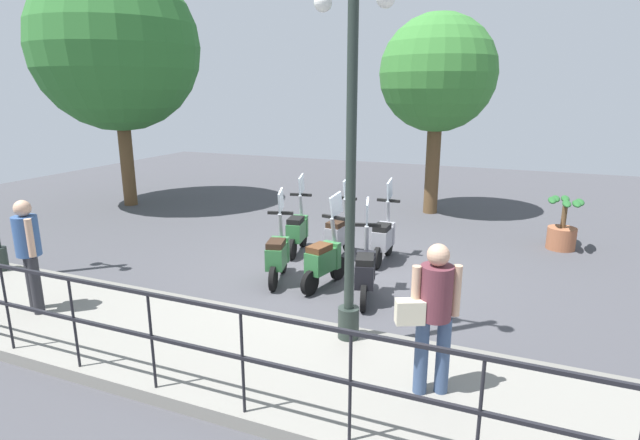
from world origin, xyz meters
TOP-DOWN VIEW (x-y plane):
  - ground_plane at (0.00, 0.00)m, footprint 28.00×28.00m
  - promenade_walkway at (-3.15, 0.00)m, footprint 2.20×20.00m
  - fence_railing at (-4.20, -0.00)m, footprint 0.04×16.03m
  - lamp_post_near at (-2.40, -0.96)m, footprint 0.26×0.90m
  - pedestrian_with_bag at (-3.19, -2.11)m, footprint 0.49×0.60m
  - pedestrian_distant at (-3.33, 3.34)m, footprint 0.43×0.45m
  - tree_large at (2.95, 7.46)m, footprint 4.37×4.37m
  - tree_distant at (5.24, -0.58)m, footprint 2.89×2.89m
  - potted_palm at (3.11, -3.63)m, footprint 1.06×0.66m
  - scooter_near_0 at (-0.89, -0.70)m, footprint 1.21×0.52m
  - scooter_near_1 at (-0.64, 0.08)m, footprint 1.22×0.50m
  - scooter_near_2 at (-0.70, 0.90)m, footprint 1.21×0.53m
  - scooter_far_0 at (0.96, -0.48)m, footprint 1.23×0.44m
  - scooter_far_1 at (0.87, 0.37)m, footprint 1.23×0.44m
  - scooter_far_2 at (0.82, 1.24)m, footprint 1.23×0.47m

SIDE VIEW (x-z plane):
  - ground_plane at x=0.00m, z-range 0.00..0.00m
  - promenade_walkway at x=-3.15m, z-range 0.00..0.15m
  - potted_palm at x=3.11m, z-range -0.08..0.97m
  - scooter_near_0 at x=-0.89m, z-range -0.29..1.25m
  - scooter_near_1 at x=-0.64m, z-range -0.29..1.25m
  - scooter_near_2 at x=-0.70m, z-range -0.29..1.25m
  - scooter_far_0 at x=0.96m, z-range -0.29..1.25m
  - scooter_far_1 at x=0.87m, z-range -0.29..1.25m
  - scooter_far_2 at x=0.82m, z-range -0.29..1.25m
  - fence_railing at x=-4.20m, z-range 0.35..1.42m
  - pedestrian_with_bag at x=-3.19m, z-range 0.28..1.87m
  - pedestrian_distant at x=-3.33m, z-range 0.28..1.87m
  - lamp_post_near at x=-2.40m, z-range -0.10..4.34m
  - tree_distant at x=5.24m, z-range 1.03..6.04m
  - tree_large at x=2.95m, z-range 1.02..7.46m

